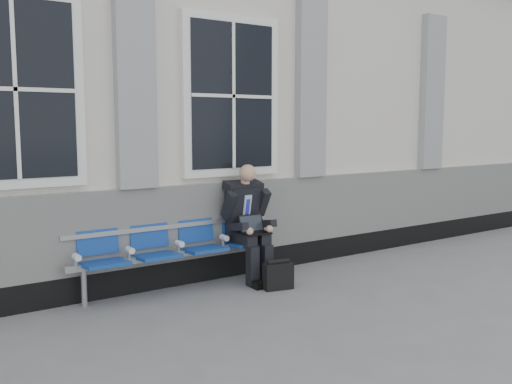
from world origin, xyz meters
TOP-DOWN VIEW (x-y plane):
  - ground at (0.00, 0.00)m, footprint 70.00×70.00m
  - station_building at (-0.02, 3.47)m, footprint 14.40×4.40m
  - bench at (-0.49, 1.32)m, footprint 2.60×0.47m
  - businessman at (0.41, 1.19)m, footprint 0.58×0.78m
  - briefcase at (0.47, 0.64)m, footprint 0.37×0.21m

SIDE VIEW (x-z plane):
  - ground at x=0.00m, z-range 0.00..0.00m
  - briefcase at x=0.47m, z-range -0.01..0.34m
  - bench at x=-0.49m, z-range 0.10..1.01m
  - businessman at x=0.41m, z-range 0.06..1.49m
  - station_building at x=-0.02m, z-range -0.02..4.47m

